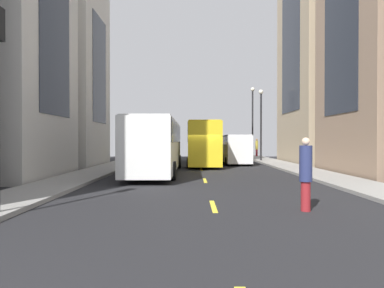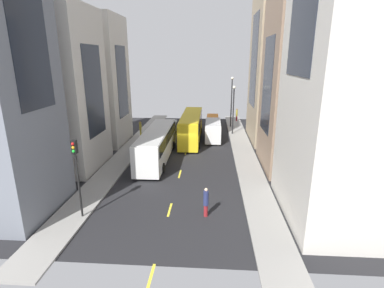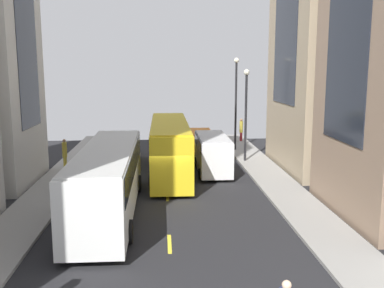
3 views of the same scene
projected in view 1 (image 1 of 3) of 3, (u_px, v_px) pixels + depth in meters
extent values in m
plane|color=black|center=(201.00, 169.00, 24.88)|extent=(40.32, 40.32, 0.00)
cube|color=gray|center=(106.00, 168.00, 24.87)|extent=(2.56, 44.00, 0.15)
cube|color=gray|center=(295.00, 168.00, 24.90)|extent=(2.56, 44.00, 0.15)
cube|color=yellow|center=(213.00, 206.00, 10.88)|extent=(0.16, 2.00, 0.01)
cube|color=yellow|center=(204.00, 181.00, 17.88)|extent=(0.16, 2.00, 0.01)
cube|color=yellow|center=(201.00, 169.00, 24.88)|extent=(0.16, 2.00, 0.01)
cube|color=yellow|center=(199.00, 163.00, 31.88)|extent=(0.16, 2.00, 0.01)
cube|color=yellow|center=(197.00, 159.00, 38.88)|extent=(0.16, 2.00, 0.01)
cube|color=yellow|center=(196.00, 156.00, 45.88)|extent=(0.16, 2.00, 0.01)
cube|color=beige|center=(54.00, 70.00, 28.33)|extent=(7.34, 7.21, 15.90)
cube|color=#1E232D|center=(54.00, 70.00, 28.33)|extent=(7.41, 3.97, 8.75)
cube|color=tan|center=(342.00, 49.00, 31.37)|extent=(9.59, 9.90, 21.02)
cube|color=#1E232D|center=(342.00, 49.00, 31.37)|extent=(9.68, 5.45, 11.56)
cube|color=silver|center=(156.00, 146.00, 21.96)|extent=(2.55, 12.53, 3.00)
cube|color=black|center=(156.00, 132.00, 21.95)|extent=(2.60, 11.53, 1.20)
cube|color=beige|center=(156.00, 122.00, 21.94)|extent=(2.45, 12.03, 0.08)
cylinder|color=black|center=(146.00, 162.00, 25.85)|extent=(0.46, 1.00, 1.00)
cylinder|color=black|center=(177.00, 162.00, 25.86)|extent=(0.46, 1.00, 1.00)
cylinder|color=black|center=(126.00, 171.00, 18.09)|extent=(0.46, 1.00, 1.00)
cylinder|color=black|center=(171.00, 171.00, 18.09)|extent=(0.46, 1.00, 1.00)
cube|color=yellow|center=(202.00, 143.00, 30.25)|extent=(2.45, 12.48, 3.30)
cube|color=black|center=(202.00, 134.00, 30.24)|extent=(2.50, 11.48, 1.48)
cube|color=gold|center=(202.00, 124.00, 30.24)|extent=(2.35, 11.98, 0.08)
cylinder|color=black|center=(189.00, 158.00, 34.13)|extent=(0.44, 0.76, 0.76)
cylinder|color=black|center=(212.00, 158.00, 34.14)|extent=(0.44, 0.76, 0.76)
cylinder|color=black|center=(189.00, 163.00, 26.40)|extent=(0.44, 0.76, 0.76)
cylinder|color=black|center=(218.00, 163.00, 26.40)|extent=(0.44, 0.76, 0.76)
cube|color=white|center=(235.00, 149.00, 30.46)|extent=(2.05, 5.97, 2.30)
cube|color=black|center=(235.00, 140.00, 30.46)|extent=(2.09, 5.49, 0.69)
cube|color=silver|center=(235.00, 136.00, 30.45)|extent=(1.97, 5.73, 0.08)
cylinder|color=black|center=(223.00, 159.00, 32.32)|extent=(0.37, 0.72, 0.72)
cylinder|color=black|center=(242.00, 159.00, 32.33)|extent=(0.37, 0.72, 0.72)
cylinder|color=black|center=(227.00, 161.00, 28.62)|extent=(0.37, 0.72, 0.72)
cylinder|color=black|center=(249.00, 161.00, 28.63)|extent=(0.37, 0.72, 0.72)
cube|color=orange|center=(225.00, 151.00, 38.67)|extent=(1.85, 4.73, 1.49)
cube|color=black|center=(225.00, 148.00, 38.66)|extent=(1.88, 4.35, 0.62)
cube|color=#BE6115|center=(225.00, 144.00, 38.66)|extent=(1.77, 4.54, 0.08)
cylinder|color=black|center=(217.00, 156.00, 40.14)|extent=(0.33, 0.62, 0.62)
cylinder|color=black|center=(231.00, 156.00, 40.14)|extent=(0.33, 0.62, 0.62)
cylinder|color=black|center=(219.00, 157.00, 37.20)|extent=(0.33, 0.62, 0.62)
cylinder|color=black|center=(234.00, 157.00, 37.21)|extent=(0.33, 0.62, 0.62)
cube|color=#B7BABF|center=(166.00, 153.00, 34.07)|extent=(1.75, 4.24, 1.35)
cube|color=black|center=(166.00, 150.00, 34.07)|extent=(1.79, 3.90, 0.57)
cube|color=#9C9EA2|center=(166.00, 146.00, 34.07)|extent=(1.68, 4.07, 0.08)
cylinder|color=black|center=(159.00, 158.00, 35.39)|extent=(0.32, 0.62, 0.62)
cylinder|color=black|center=(175.00, 158.00, 35.40)|extent=(0.32, 0.62, 0.62)
cylinder|color=black|center=(157.00, 159.00, 32.76)|extent=(0.32, 0.62, 0.62)
cylinder|color=black|center=(174.00, 159.00, 32.77)|extent=(0.32, 0.62, 0.62)
cylinder|color=gold|center=(122.00, 157.00, 31.42)|extent=(0.25, 0.25, 0.89)
cylinder|color=gold|center=(122.00, 146.00, 31.41)|extent=(0.33, 0.33, 1.05)
sphere|color=#8C6647|center=(122.00, 139.00, 31.40)|extent=(0.22, 0.22, 0.22)
cylinder|color=maroon|center=(256.00, 153.00, 42.80)|extent=(0.25, 0.25, 0.83)
cylinder|color=gold|center=(256.00, 145.00, 42.79)|extent=(0.33, 0.33, 1.10)
sphere|color=#8C6647|center=(256.00, 140.00, 42.78)|extent=(0.26, 0.26, 0.26)
cylinder|color=maroon|center=(305.00, 196.00, 10.16)|extent=(0.28, 0.28, 0.88)
cylinder|color=navy|center=(305.00, 163.00, 10.15)|extent=(0.37, 0.37, 1.07)
sphere|color=beige|center=(305.00, 141.00, 10.15)|extent=(0.24, 0.24, 0.24)
cylinder|color=black|center=(260.00, 127.00, 33.60)|extent=(0.18, 0.18, 6.55)
sphere|color=silver|center=(260.00, 92.00, 33.57)|extent=(0.44, 0.44, 0.44)
cylinder|color=black|center=(252.00, 124.00, 38.25)|extent=(0.18, 0.18, 7.49)
sphere|color=silver|center=(252.00, 89.00, 38.21)|extent=(0.44, 0.44, 0.44)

